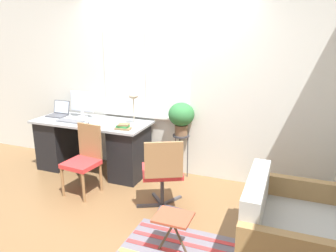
# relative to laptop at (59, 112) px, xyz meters

# --- Properties ---
(ground_plane) EXTENTS (14.00, 14.00, 0.00)m
(ground_plane) POSITION_rel_laptop_xyz_m (1.63, -0.44, -0.83)
(ground_plane) COLOR brown
(wall_back_with_window) EXTENTS (9.00, 0.12, 2.70)m
(wall_back_with_window) POSITION_rel_laptop_xyz_m (1.62, 0.34, 0.53)
(wall_back_with_window) COLOR silver
(wall_back_with_window) RESTS_ON ground_plane
(desk) EXTENTS (1.73, 0.70, 0.78)m
(desk) POSITION_rel_laptop_xyz_m (0.66, -0.09, -0.42)
(desk) COLOR #9EA3A8
(desk) RESTS_ON ground_plane
(laptop) EXTENTS (0.29, 0.26, 0.22)m
(laptop) POSITION_rel_laptop_xyz_m (0.00, 0.00, 0.00)
(laptop) COLOR #4C4C51
(laptop) RESTS_ON desk
(monitor) EXTENTS (0.38, 0.16, 0.40)m
(monitor) POSITION_rel_laptop_xyz_m (0.41, 0.05, 0.16)
(monitor) COLOR silver
(monitor) RESTS_ON desk
(keyboard) EXTENTS (0.40, 0.15, 0.02)m
(keyboard) POSITION_rel_laptop_xyz_m (0.40, -0.23, -0.04)
(keyboard) COLOR slate
(keyboard) RESTS_ON desk
(mouse) EXTENTS (0.04, 0.07, 0.03)m
(mouse) POSITION_rel_laptop_xyz_m (0.69, -0.23, -0.03)
(mouse) COLOR slate
(mouse) RESTS_ON desk
(desk_lamp) EXTENTS (0.14, 0.14, 0.46)m
(desk_lamp) POSITION_rel_laptop_xyz_m (1.34, -0.05, 0.30)
(desk_lamp) COLOR #BCB299
(desk_lamp) RESTS_ON desk
(book_stack) EXTENTS (0.22, 0.15, 0.07)m
(book_stack) POSITION_rel_laptop_xyz_m (1.29, -0.29, -0.02)
(book_stack) COLOR olive
(book_stack) RESTS_ON desk
(desk_chair_wooden) EXTENTS (0.43, 0.44, 0.89)m
(desk_chair_wooden) POSITION_rel_laptop_xyz_m (0.94, -0.72, -0.36)
(desk_chair_wooden) COLOR olive
(desk_chair_wooden) RESTS_ON ground_plane
(office_chair_swivel) EXTENTS (0.61, 0.62, 0.90)m
(office_chair_swivel) POSITION_rel_laptop_xyz_m (2.06, -0.77, -0.34)
(office_chair_swivel) COLOR #47474C
(office_chair_swivel) RESTS_ON ground_plane
(couch_loveseat) EXTENTS (0.83, 1.12, 0.79)m
(couch_loveseat) POSITION_rel_laptop_xyz_m (3.45, -1.20, -0.55)
(couch_loveseat) COLOR beige
(couch_loveseat) RESTS_ON ground_plane
(plant_stand) EXTENTS (0.24, 0.24, 0.63)m
(plant_stand) POSITION_rel_laptop_xyz_m (1.95, 0.20, -0.28)
(plant_stand) COLOR #333338
(plant_stand) RESTS_ON ground_plane
(potted_plant) EXTENTS (0.36, 0.36, 0.46)m
(potted_plant) POSITION_rel_laptop_xyz_m (1.95, 0.20, 0.08)
(potted_plant) COLOR brown
(potted_plant) RESTS_ON plant_stand
(floor_rug_striped) EXTENTS (1.23, 0.70, 0.01)m
(floor_rug_striped) POSITION_rel_laptop_xyz_m (2.55, -1.39, -0.82)
(floor_rug_striped) COLOR slate
(floor_rug_striped) RESTS_ON ground_plane
(folding_stool) EXTENTS (0.34, 0.29, 0.40)m
(folding_stool) POSITION_rel_laptop_xyz_m (2.46, -1.47, -0.47)
(folding_stool) COLOR #B24C33
(folding_stool) RESTS_ON ground_plane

